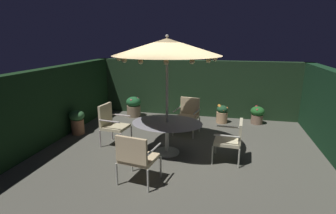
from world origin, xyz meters
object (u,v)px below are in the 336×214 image
patio_umbrella (167,47)px  patio_chair_southeast (112,122)px  potted_plant_right_far (77,121)px  patio_dining_table (167,128)px  potted_plant_front_corner (222,114)px  potted_plant_back_center (186,110)px  potted_plant_left_near (134,106)px  patio_chair_east (188,113)px  patio_chair_north (136,156)px  potted_plant_back_right (257,114)px  patio_chair_northeast (232,138)px

patio_umbrella → patio_chair_southeast: patio_umbrella is taller
patio_chair_southeast → potted_plant_right_far: size_ratio=1.52×
patio_dining_table → potted_plant_front_corner: patio_dining_table is taller
patio_dining_table → potted_plant_back_center: 2.66m
patio_umbrella → potted_plant_right_far: bearing=166.5°
potted_plant_left_near → patio_chair_east: bearing=-29.7°
patio_dining_table → patio_chair_north: (-0.23, -1.43, -0.05)m
patio_umbrella → potted_plant_back_center: size_ratio=4.60×
potted_plant_back_right → potted_plant_left_near: bearing=-178.4°
patio_chair_northeast → patio_chair_east: bearing=127.7°
patio_chair_northeast → potted_plant_back_center: (-1.43, 2.74, -0.22)m
patio_umbrella → potted_plant_back_right: bearing=50.4°
patio_chair_southeast → patio_chair_northeast: bearing=-5.5°
potted_plant_back_center → patio_chair_north: bearing=-93.4°
patio_chair_east → potted_plant_back_center: patio_chair_east is taller
patio_umbrella → potted_plant_back_right: patio_umbrella is taller
patio_chair_northeast → potted_plant_front_corner: size_ratio=1.60×
patio_chair_north → patio_chair_east: patio_chair_east is taller
patio_umbrella → potted_plant_right_far: patio_umbrella is taller
potted_plant_front_corner → potted_plant_left_near: 2.94m
patio_chair_east → potted_plant_back_center: (-0.25, 1.22, -0.25)m
patio_chair_north → patio_dining_table: bearing=80.9°
patio_chair_southeast → potted_plant_front_corner: (2.61, 2.37, -0.29)m
patio_dining_table → potted_plant_back_center: patio_dining_table is taller
patio_chair_east → potted_plant_left_near: 2.34m
patio_chair_east → potted_plant_back_right: bearing=32.7°
potted_plant_left_near → patio_chair_southeast: bearing=-82.4°
patio_chair_north → potted_plant_right_far: 3.23m
patio_chair_north → potted_plant_back_center: size_ratio=1.67×
patio_chair_southeast → potted_plant_right_far: patio_chair_southeast is taller
potted_plant_back_center → patio_chair_southeast: bearing=-120.6°
patio_chair_east → potted_plant_right_far: (-2.95, -0.78, -0.19)m
potted_plant_back_right → patio_chair_southeast: bearing=-145.6°
patio_chair_southeast → potted_plant_front_corner: patio_chair_southeast is taller
patio_umbrella → potted_plant_back_right: size_ratio=4.90×
patio_dining_table → patio_chair_northeast: 1.44m
potted_plant_left_near → potted_plant_back_right: size_ratio=1.24×
patio_chair_north → potted_plant_back_right: (2.46, 4.13, -0.27)m
patio_chair_southeast → potted_plant_left_near: (-0.32, 2.40, -0.23)m
patio_dining_table → patio_chair_southeast: patio_chair_southeast is taller
potted_plant_back_center → patio_chair_east: bearing=-78.4°
patio_chair_northeast → potted_plant_back_right: (0.79, 2.80, -0.24)m
patio_dining_table → patio_chair_east: (0.26, 1.43, -0.05)m
patio_dining_table → patio_chair_north: 1.45m
patio_chair_east → potted_plant_left_near: bearing=150.3°
patio_chair_northeast → patio_chair_southeast: (-2.89, 0.28, 0.04)m
patio_chair_east → patio_umbrella: bearing=-100.3°
patio_chair_east → potted_plant_back_right: 2.36m
patio_chair_north → patio_chair_southeast: 2.02m
potted_plant_front_corner → potted_plant_back_center: 1.16m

